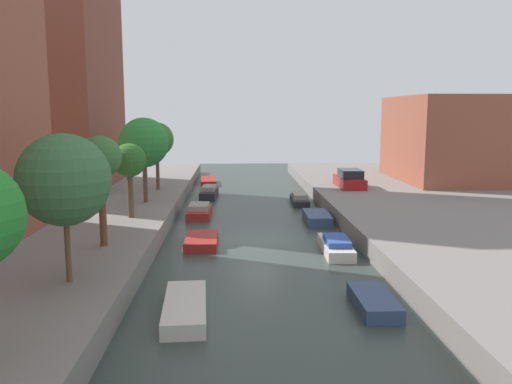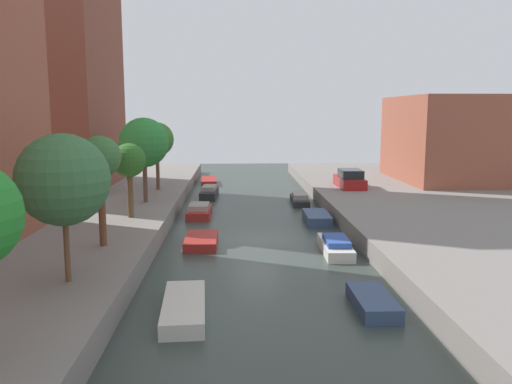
# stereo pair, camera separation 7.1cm
# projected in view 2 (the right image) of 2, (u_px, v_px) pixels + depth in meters

# --- Properties ---
(ground_plane) EXTENTS (84.00, 84.00, 0.00)m
(ground_plane) POSITION_uv_depth(u_px,v_px,m) (257.00, 240.00, 28.17)
(ground_plane) COLOR #333D38
(apartment_tower_far) EXTENTS (10.00, 12.09, 26.71)m
(apartment_tower_far) POSITION_uv_depth(u_px,v_px,m) (39.00, 12.00, 39.75)
(apartment_tower_far) COLOR brown
(apartment_tower_far) RESTS_ON quay_left
(low_block_right) EXTENTS (10.00, 11.92, 7.16)m
(low_block_right) POSITION_uv_depth(u_px,v_px,m) (458.00, 139.00, 44.66)
(low_block_right) COLOR brown
(low_block_right) RESTS_ON quay_right
(street_tree_1) EXTENTS (3.16, 3.16, 5.16)m
(street_tree_1) POSITION_uv_depth(u_px,v_px,m) (63.00, 180.00, 17.67)
(street_tree_1) COLOR brown
(street_tree_1) RESTS_ON quay_left
(street_tree_2) EXTENTS (1.84, 1.84, 4.85)m
(street_tree_2) POSITION_uv_depth(u_px,v_px,m) (100.00, 160.00, 22.51)
(street_tree_2) COLOR brown
(street_tree_2) RESTS_ON quay_left
(street_tree_3) EXTENTS (1.87, 1.87, 4.14)m
(street_tree_3) POSITION_uv_depth(u_px,v_px,m) (129.00, 162.00, 28.79)
(street_tree_3) COLOR brown
(street_tree_3) RESTS_ON quay_left
(street_tree_4) EXTENTS (3.20, 3.20, 5.50)m
(street_tree_4) POSITION_uv_depth(u_px,v_px,m) (144.00, 143.00, 33.57)
(street_tree_4) COLOR brown
(street_tree_4) RESTS_ON quay_left
(street_tree_5) EXTENTS (2.55, 2.55, 5.08)m
(street_tree_5) POSITION_uv_depth(u_px,v_px,m) (157.00, 140.00, 39.22)
(street_tree_5) COLOR brown
(street_tree_5) RESTS_ON quay_left
(parked_car) EXTENTS (1.89, 4.50, 1.42)m
(parked_car) POSITION_uv_depth(u_px,v_px,m) (350.00, 180.00, 40.85)
(parked_car) COLOR maroon
(parked_car) RESTS_ON quay_right
(moored_boat_left_1) EXTENTS (1.65, 4.27, 0.53)m
(moored_boat_left_1) POSITION_uv_depth(u_px,v_px,m) (184.00, 308.00, 17.73)
(moored_boat_left_1) COLOR beige
(moored_boat_left_1) RESTS_ON ground_plane
(moored_boat_left_2) EXTENTS (1.64, 3.24, 0.47)m
(moored_boat_left_2) POSITION_uv_depth(u_px,v_px,m) (201.00, 241.00, 27.01)
(moored_boat_left_2) COLOR maroon
(moored_boat_left_2) RESTS_ON ground_plane
(moored_boat_left_3) EXTENTS (1.54, 3.66, 0.88)m
(moored_boat_left_3) POSITION_uv_depth(u_px,v_px,m) (199.00, 211.00, 34.41)
(moored_boat_left_3) COLOR maroon
(moored_boat_left_3) RESTS_ON ground_plane
(moored_boat_left_4) EXTENTS (1.43, 3.81, 0.96)m
(moored_boat_left_4) POSITION_uv_depth(u_px,v_px,m) (209.00, 193.00, 41.96)
(moored_boat_left_4) COLOR #232328
(moored_boat_left_4) RESTS_ON ground_plane
(moored_boat_left_5) EXTENTS (1.67, 4.45, 0.51)m
(moored_boat_left_5) POSITION_uv_depth(u_px,v_px,m) (209.00, 181.00, 50.01)
(moored_boat_left_5) COLOR maroon
(moored_boat_left_5) RESTS_ON ground_plane
(moored_boat_right_1) EXTENTS (1.31, 3.02, 0.51)m
(moored_boat_right_1) POSITION_uv_depth(u_px,v_px,m) (373.00, 302.00, 18.27)
(moored_boat_right_1) COLOR #33476B
(moored_boat_right_1) RESTS_ON ground_plane
(moored_boat_right_2) EXTENTS (1.41, 4.10, 0.80)m
(moored_boat_right_2) POSITION_uv_depth(u_px,v_px,m) (335.00, 246.00, 25.59)
(moored_boat_right_2) COLOR beige
(moored_boat_right_2) RESTS_ON ground_plane
(moored_boat_right_3) EXTENTS (1.52, 3.44, 0.62)m
(moored_boat_right_3) POSITION_uv_depth(u_px,v_px,m) (317.00, 218.00, 32.49)
(moored_boat_right_3) COLOR #33476B
(moored_boat_right_3) RESTS_ON ground_plane
(moored_boat_right_4) EXTENTS (1.38, 4.11, 0.80)m
(moored_boat_right_4) POSITION_uv_depth(u_px,v_px,m) (300.00, 199.00, 39.31)
(moored_boat_right_4) COLOR #232328
(moored_boat_right_4) RESTS_ON ground_plane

